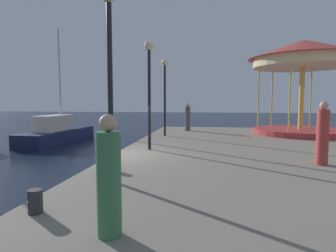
{
  "coord_description": "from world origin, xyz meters",
  "views": [
    {
      "loc": [
        3.35,
        -9.53,
        2.67
      ],
      "look_at": [
        1.29,
        4.58,
        1.42
      ],
      "focal_mm": 30.09,
      "sensor_mm": 36.0,
      "label": 1
    }
  ],
  "objects_px": {
    "bollard_south": "(106,162)",
    "person_far_corner": "(323,135)",
    "carousel": "(303,64)",
    "person_by_the_water": "(188,118)",
    "person_mid_promenade": "(109,180)",
    "sailboat_navy": "(57,132)",
    "lamp_post_mid_promenade": "(149,76)",
    "lamp_post_far_end": "(165,83)",
    "bollard_center": "(35,201)",
    "lamp_post_near_edge": "(110,51)"
  },
  "relations": [
    {
      "from": "bollard_south",
      "to": "person_far_corner",
      "type": "xyz_separation_m",
      "value": [
        6.11,
        1.44,
        0.68
      ]
    },
    {
      "from": "carousel",
      "to": "person_by_the_water",
      "type": "height_order",
      "value": "carousel"
    },
    {
      "from": "person_mid_promenade",
      "to": "sailboat_navy",
      "type": "bearing_deg",
      "value": 122.32
    },
    {
      "from": "bollard_south",
      "to": "person_by_the_water",
      "type": "height_order",
      "value": "person_by_the_water"
    },
    {
      "from": "sailboat_navy",
      "to": "person_mid_promenade",
      "type": "relative_size",
      "value": 4.32
    },
    {
      "from": "person_mid_promenade",
      "to": "person_far_corner",
      "type": "bearing_deg",
      "value": 47.85
    },
    {
      "from": "person_far_corner",
      "to": "carousel",
      "type": "bearing_deg",
      "value": 77.08
    },
    {
      "from": "lamp_post_mid_promenade",
      "to": "lamp_post_far_end",
      "type": "xyz_separation_m",
      "value": [
        -0.1,
        4.46,
        -0.01
      ]
    },
    {
      "from": "sailboat_navy",
      "to": "person_mid_promenade",
      "type": "height_order",
      "value": "sailboat_navy"
    },
    {
      "from": "carousel",
      "to": "bollard_center",
      "type": "height_order",
      "value": "carousel"
    },
    {
      "from": "person_by_the_water",
      "to": "carousel",
      "type": "bearing_deg",
      "value": -8.29
    },
    {
      "from": "bollard_south",
      "to": "bollard_center",
      "type": "xyz_separation_m",
      "value": [
        -0.06,
        -3.12,
        0.0
      ]
    },
    {
      "from": "lamp_post_far_end",
      "to": "carousel",
      "type": "bearing_deg",
      "value": 14.33
    },
    {
      "from": "bollard_center",
      "to": "person_by_the_water",
      "type": "height_order",
      "value": "person_by_the_water"
    },
    {
      "from": "person_by_the_water",
      "to": "person_far_corner",
      "type": "bearing_deg",
      "value": -63.17
    },
    {
      "from": "lamp_post_near_edge",
      "to": "person_far_corner",
      "type": "height_order",
      "value": "lamp_post_near_edge"
    },
    {
      "from": "lamp_post_mid_promenade",
      "to": "person_mid_promenade",
      "type": "height_order",
      "value": "lamp_post_mid_promenade"
    },
    {
      "from": "bollard_center",
      "to": "lamp_post_far_end",
      "type": "bearing_deg",
      "value": 87.5
    },
    {
      "from": "lamp_post_mid_promenade",
      "to": "bollard_south",
      "type": "bearing_deg",
      "value": -98.8
    },
    {
      "from": "bollard_south",
      "to": "person_by_the_water",
      "type": "relative_size",
      "value": 0.23
    },
    {
      "from": "bollard_center",
      "to": "bollard_south",
      "type": "bearing_deg",
      "value": 88.86
    },
    {
      "from": "lamp_post_far_end",
      "to": "person_mid_promenade",
      "type": "bearing_deg",
      "value": -84.85
    },
    {
      "from": "carousel",
      "to": "lamp_post_far_end",
      "type": "bearing_deg",
      "value": -165.67
    },
    {
      "from": "lamp_post_mid_promenade",
      "to": "sailboat_navy",
      "type": "bearing_deg",
      "value": 139.94
    },
    {
      "from": "sailboat_navy",
      "to": "person_mid_promenade",
      "type": "xyz_separation_m",
      "value": [
        8.43,
        -13.32,
        0.92
      ]
    },
    {
      "from": "bollard_center",
      "to": "person_by_the_water",
      "type": "xyz_separation_m",
      "value": [
        1.5,
        13.8,
        0.63
      ]
    },
    {
      "from": "lamp_post_far_end",
      "to": "bollard_south",
      "type": "xyz_separation_m",
      "value": [
        -0.41,
        -7.78,
        -2.64
      ]
    },
    {
      "from": "sailboat_navy",
      "to": "lamp_post_mid_promenade",
      "type": "xyz_separation_m",
      "value": [
        7.49,
        -6.3,
        2.98
      ]
    },
    {
      "from": "lamp_post_near_edge",
      "to": "lamp_post_far_end",
      "type": "relative_size",
      "value": 1.07
    },
    {
      "from": "lamp_post_mid_promenade",
      "to": "person_by_the_water",
      "type": "bearing_deg",
      "value": 82.83
    },
    {
      "from": "person_mid_promenade",
      "to": "person_by_the_water",
      "type": "relative_size",
      "value": 0.96
    },
    {
      "from": "bollard_south",
      "to": "bollard_center",
      "type": "height_order",
      "value": "same"
    },
    {
      "from": "lamp_post_near_edge",
      "to": "bollard_center",
      "type": "distance_m",
      "value": 3.49
    },
    {
      "from": "lamp_post_mid_promenade",
      "to": "carousel",
      "type": "bearing_deg",
      "value": 40.51
    },
    {
      "from": "carousel",
      "to": "person_far_corner",
      "type": "distance_m",
      "value": 9.03
    },
    {
      "from": "sailboat_navy",
      "to": "person_far_corner",
      "type": "relative_size",
      "value": 3.91
    },
    {
      "from": "lamp_post_near_edge",
      "to": "person_mid_promenade",
      "type": "height_order",
      "value": "lamp_post_near_edge"
    },
    {
      "from": "sailboat_navy",
      "to": "bollard_south",
      "type": "relative_size",
      "value": 18.35
    },
    {
      "from": "lamp_post_far_end",
      "to": "bollard_center",
      "type": "bearing_deg",
      "value": -92.5
    },
    {
      "from": "sailboat_navy",
      "to": "lamp_post_far_end",
      "type": "height_order",
      "value": "sailboat_navy"
    },
    {
      "from": "sailboat_navy",
      "to": "carousel",
      "type": "relative_size",
      "value": 1.22
    },
    {
      "from": "lamp_post_mid_promenade",
      "to": "bollard_south",
      "type": "xyz_separation_m",
      "value": [
        -0.51,
        -3.32,
        -2.66
      ]
    },
    {
      "from": "lamp_post_mid_promenade",
      "to": "person_by_the_water",
      "type": "distance_m",
      "value": 7.69
    },
    {
      "from": "bollard_center",
      "to": "person_mid_promenade",
      "type": "bearing_deg",
      "value": -21.03
    },
    {
      "from": "person_far_corner",
      "to": "bollard_south",
      "type": "bearing_deg",
      "value": -166.69
    },
    {
      "from": "lamp_post_mid_promenade",
      "to": "person_far_corner",
      "type": "height_order",
      "value": "lamp_post_mid_promenade"
    },
    {
      "from": "carousel",
      "to": "person_mid_promenade",
      "type": "distance_m",
      "value": 15.27
    },
    {
      "from": "bollard_center",
      "to": "person_mid_promenade",
      "type": "height_order",
      "value": "person_mid_promenade"
    },
    {
      "from": "lamp_post_near_edge",
      "to": "person_by_the_water",
      "type": "relative_size",
      "value": 2.48
    },
    {
      "from": "lamp_post_near_edge",
      "to": "lamp_post_mid_promenade",
      "type": "distance_m",
      "value": 4.46
    }
  ]
}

